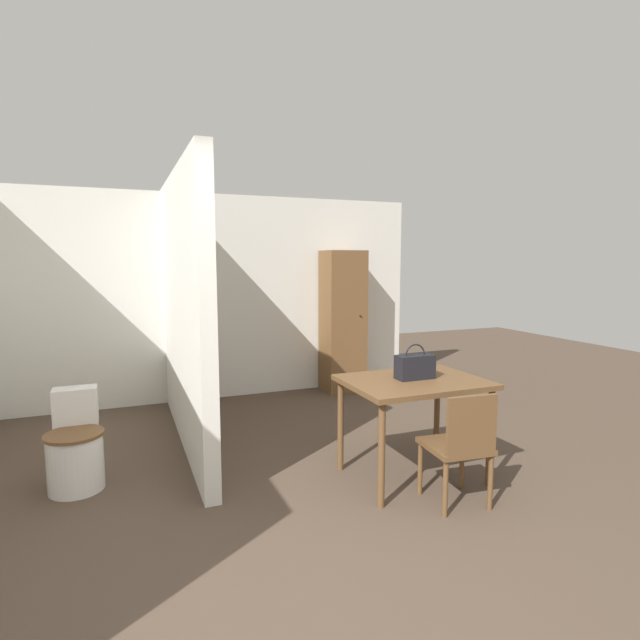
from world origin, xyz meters
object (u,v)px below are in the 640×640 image
dining_table (414,391)px  toilet (76,450)px  handbag (415,366)px  wooden_cabinet (343,321)px  wooden_chair (461,444)px

dining_table → toilet: (-2.45, 0.81, -0.41)m
dining_table → handbag: handbag is taller
handbag → wooden_cabinet: size_ratio=0.16×
toilet → wooden_chair: bearing=-28.1°
handbag → wooden_chair: bearing=-87.1°
dining_table → wooden_chair: bearing=-84.9°
toilet → wooden_cabinet: (3.05, 1.83, 0.63)m
toilet → handbag: (2.47, -0.79, 0.60)m
dining_table → toilet: bearing=161.8°
wooden_chair → wooden_cabinet: bearing=85.3°
dining_table → wooden_cabinet: (0.60, 2.64, 0.22)m
wooden_cabinet → handbag: bearing=-102.5°
wooden_cabinet → wooden_chair: bearing=-99.9°
dining_table → toilet: dining_table is taller
handbag → dining_table: bearing=-133.7°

